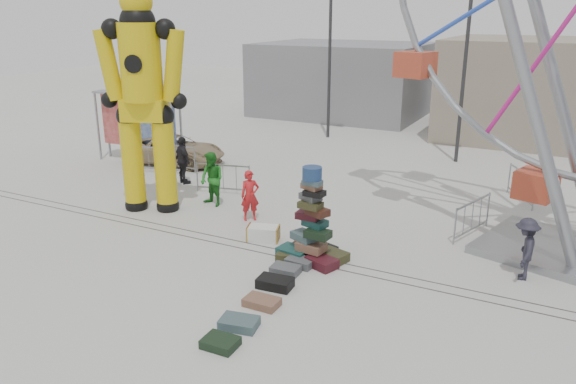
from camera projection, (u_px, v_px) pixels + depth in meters
The scene contains 27 objects.
ground at pixel (243, 259), 15.05m from camera, with size 90.00×90.00×0.00m, color #9E9E99.
track_line_near at pixel (254, 251), 15.56m from camera, with size 40.00×0.04×0.01m, color #47443F.
track_line_far at pixel (261, 246), 15.90m from camera, with size 40.00×0.04×0.01m, color #47443F.
building_right at pixel (570, 91), 28.13m from camera, with size 12.00×8.00×5.00m, color gray.
building_left at pixel (343, 79), 35.58m from camera, with size 10.00×8.00×4.40m, color gray.
lamp_post_right at pixel (468, 58), 23.30m from camera, with size 1.41×0.25×8.00m.
lamp_post_left at pixel (332, 49), 28.04m from camera, with size 1.41×0.25×8.00m.
suitcase_tower at pixel (312, 234), 14.83m from camera, with size 1.93×1.62×2.58m.
crash_test_dummy at pixel (143, 94), 17.63m from camera, with size 2.87×1.52×7.33m.
banner_scaffold at pixel (137, 111), 23.88m from camera, with size 4.21×0.88×3.03m.
steamer_trunk at pixel (263, 233), 16.24m from camera, with size 0.91×0.53×0.43m, color silver.
row_case_0 at pixel (291, 257), 14.96m from camera, with size 0.73×0.45×0.21m, color #37371B.
row_case_1 at pixel (285, 270), 14.21m from camera, with size 0.72×0.50×0.21m, color #505457.
row_case_2 at pixel (275, 283), 13.49m from camera, with size 0.85×0.52×0.25m, color black.
row_case_3 at pixel (262, 302), 12.67m from camera, with size 0.79×0.51×0.19m, color brown.
row_case_4 at pixel (239, 323), 11.80m from camera, with size 0.80×0.53×0.21m, color #40575C.
row_case_5 at pixel (220, 343), 11.12m from camera, with size 0.69×0.53×0.19m, color black.
barricade_dummy_a at pixel (160, 160), 22.90m from camera, with size 2.00×0.10×1.10m, color gray, non-canonical shape.
barricade_dummy_b at pixel (176, 157), 23.30m from camera, with size 2.00×0.10×1.10m, color gray, non-canonical shape.
barricade_dummy_c at pixel (223, 179), 20.33m from camera, with size 2.00×0.10×1.10m, color gray, non-canonical shape.
barricade_wheel_front at pixel (472, 218), 16.51m from camera, with size 2.00×0.10×1.10m, color gray, non-canonical shape.
barricade_wheel_back at pixel (521, 186), 19.48m from camera, with size 2.00×0.10×1.10m, color gray, non-canonical shape.
pedestrian_red at pixel (250, 196), 17.64m from camera, with size 0.59×0.39×1.62m, color red.
pedestrian_green at pixel (212, 179), 18.94m from camera, with size 0.90×0.70×1.85m, color #1C711E.
pedestrian_black at pixel (183, 160), 21.34m from camera, with size 1.08×0.45×1.83m, color black.
pedestrian_grey at pixel (525, 249), 13.76m from camera, with size 1.02×0.59×1.59m, color #22212D.
parked_suv at pixel (175, 150), 24.26m from camera, with size 2.01×4.37×1.21m, color tan.
Camera 1 is at (7.38, -11.66, 6.38)m, focal length 35.00 mm.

